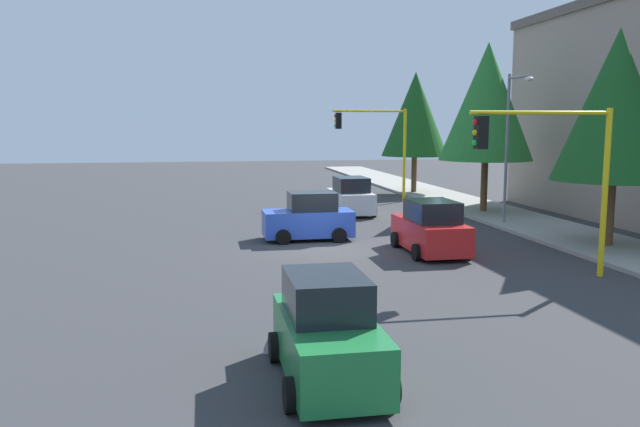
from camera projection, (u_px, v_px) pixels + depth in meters
name	position (u px, v px, depth m)	size (l,w,h in m)	color
ground_plane	(329.00, 248.00, 24.58)	(120.00, 120.00, 0.00)	#353538
sidewalk_kerb	(519.00, 220.00, 31.32)	(80.00, 4.00, 0.15)	gray
lane_arrow_near	(293.00, 361.00, 12.83)	(2.40, 1.10, 1.10)	silver
traffic_signal_far_left	(376.00, 136.00, 38.69)	(0.36, 4.59, 5.67)	yellow
traffic_signal_near_left	(551.00, 158.00, 19.23)	(0.36, 4.59, 5.21)	yellow
street_lamp_curbside	(511.00, 133.00, 29.15)	(2.15, 0.28, 7.00)	slate
tree_roadside_near	(616.00, 105.00, 23.77)	(4.51, 4.51, 8.25)	brown
tree_roadside_far	(415.00, 114.00, 43.07)	(4.49, 4.49, 8.22)	brown
tree_roadside_mid	(487.00, 102.00, 33.36)	(4.88, 4.88, 8.95)	brown
car_green	(327.00, 334.00, 11.77)	(3.75, 1.92, 1.98)	#1E7238
car_red	(430.00, 229.00, 23.55)	(4.08, 2.08, 1.98)	red
car_blue	(309.00, 218.00, 26.33)	(2.08, 3.64, 1.98)	blue
car_white	(350.00, 197.00, 33.89)	(4.14, 2.12, 1.98)	white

